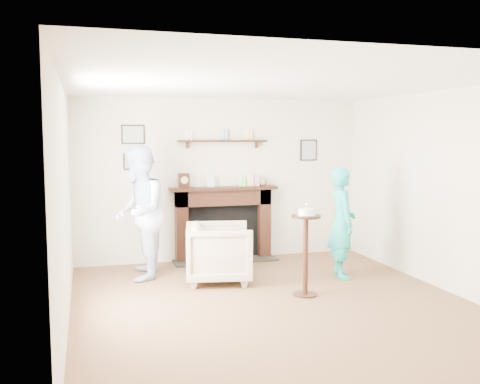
% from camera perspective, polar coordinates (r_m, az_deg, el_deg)
% --- Properties ---
extents(ground, '(5.00, 5.00, 0.00)m').
position_cam_1_polar(ground, '(6.22, 3.88, -12.05)').
color(ground, brown).
rests_on(ground, ground).
extents(room_shell, '(4.54, 5.02, 2.52)m').
position_cam_1_polar(room_shell, '(6.57, 1.90, 3.36)').
color(room_shell, beige).
rests_on(room_shell, ground).
extents(armchair, '(1.00, 0.98, 0.78)m').
position_cam_1_polar(armchair, '(7.22, -2.25, -9.49)').
color(armchair, tan).
rests_on(armchair, ground).
extents(man, '(0.82, 0.98, 1.80)m').
position_cam_1_polar(man, '(7.47, -10.62, -9.04)').
color(man, silver).
rests_on(man, ground).
extents(woman, '(0.46, 0.61, 1.51)m').
position_cam_1_polar(woman, '(7.55, 10.72, -8.89)').
color(woman, teal).
rests_on(woman, ground).
extents(pedestal_table, '(0.35, 0.35, 1.13)m').
position_cam_1_polar(pedestal_table, '(6.49, 7.03, -4.99)').
color(pedestal_table, black).
rests_on(pedestal_table, ground).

